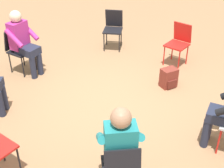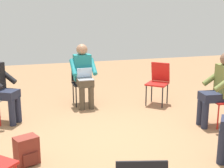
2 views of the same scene
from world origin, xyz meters
name	(u,v)px [view 1 (image 1 of 2)]	position (x,y,z in m)	size (l,w,h in m)	color
ground_plane	(106,103)	(0.00, 0.00, 0.00)	(14.00, 14.00, 0.00)	#99704C
chair_southwest	(179,41)	(-1.59, -1.26, 0.50)	(0.58, 0.58, 0.85)	red
chair_south	(113,27)	(-0.37, -2.19, 0.50)	(0.49, 0.52, 0.85)	black
chair_southeast	(18,48)	(1.57, -1.31, 0.50)	(0.58, 0.58, 0.85)	black
person_with_laptop	(119,144)	(0.01, 1.79, 0.69)	(0.49, 0.52, 1.24)	#4C4233
person_in_magenta	(23,40)	(1.44, -1.21, 0.69)	(0.63, 0.63, 1.24)	#23283D
backpack_near_laptop_user	(169,79)	(-1.18, -0.40, 0.16)	(0.33, 0.31, 0.36)	maroon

